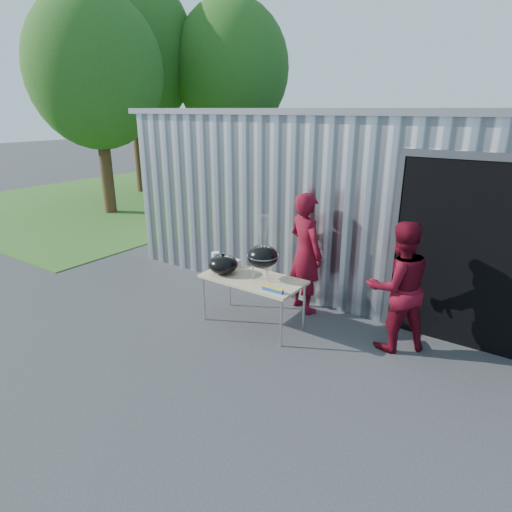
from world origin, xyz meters
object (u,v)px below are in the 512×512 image
Objects in this scene: folding_table at (253,280)px; person_cook at (305,253)px; person_bystander at (398,287)px; kettle_grill at (263,251)px.

folding_table is 0.78× the size of person_cook.
person_bystander is (1.93, 0.56, 0.17)m from folding_table.
person_cook is at bearing 73.38° from kettle_grill.
folding_table is 0.85× the size of person_bystander.
person_bystander is (1.80, 0.50, -0.28)m from kettle_grill.
person_cook is (0.25, 0.83, -0.21)m from kettle_grill.
kettle_grill is at bearing 98.11° from person_cook.
person_cook is 1.59m from person_bystander.
person_bystander is at bearing 15.49° from kettle_grill.
person_bystander reaches higher than kettle_grill.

